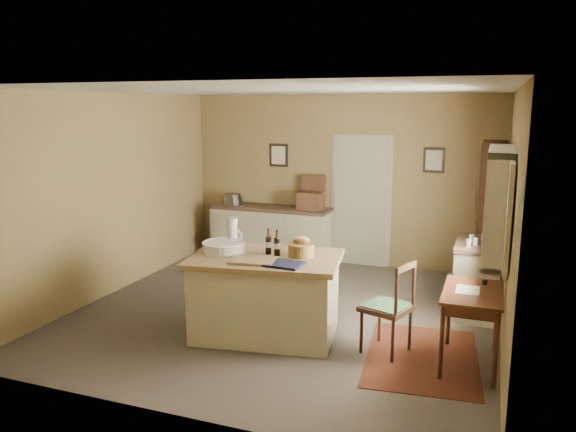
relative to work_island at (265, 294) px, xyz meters
name	(u,v)px	position (x,y,z in m)	size (l,w,h in m)	color
ground	(285,313)	(-0.02, 0.70, -0.48)	(5.00, 5.00, 0.00)	brown
wall_back	(340,180)	(-0.02, 3.20, 0.87)	(5.00, 0.10, 2.70)	olive
wall_front	(172,258)	(-0.02, -1.80, 0.87)	(5.00, 0.10, 2.70)	olive
wall_left	(111,194)	(-2.52, 0.70, 0.87)	(0.10, 5.00, 2.70)	olive
wall_right	(510,220)	(2.48, 0.70, 0.87)	(0.10, 5.00, 2.70)	olive
ceiling	(285,90)	(-0.02, 0.70, 2.22)	(5.00, 5.00, 0.00)	silver
door	(361,200)	(0.33, 3.17, 0.57)	(0.97, 0.06, 2.11)	#AFB192
framed_prints	(353,158)	(0.18, 3.18, 1.24)	(2.82, 0.02, 0.38)	black
window	(504,204)	(2.40, 0.50, 1.07)	(0.25, 1.99, 1.12)	beige
work_island	(265,294)	(0.00, 0.00, 0.00)	(1.76, 1.29, 1.20)	beige
sideboard	(271,232)	(-1.10, 2.90, 0.00)	(1.99, 0.57, 1.18)	beige
rug	(422,357)	(1.73, 0.02, -0.48)	(1.10, 1.60, 0.01)	#4F2211
writing_desk	(472,300)	(2.18, 0.02, 0.19)	(0.56, 0.91, 0.82)	#33180C
desk_chair	(386,308)	(1.35, 0.02, 0.00)	(0.45, 0.45, 0.96)	black
right_cabinet	(477,277)	(2.18, 1.54, -0.02)	(0.54, 0.96, 0.99)	beige
shelving_unit	(494,216)	(2.33, 2.70, 0.54)	(0.35, 0.92, 2.05)	black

